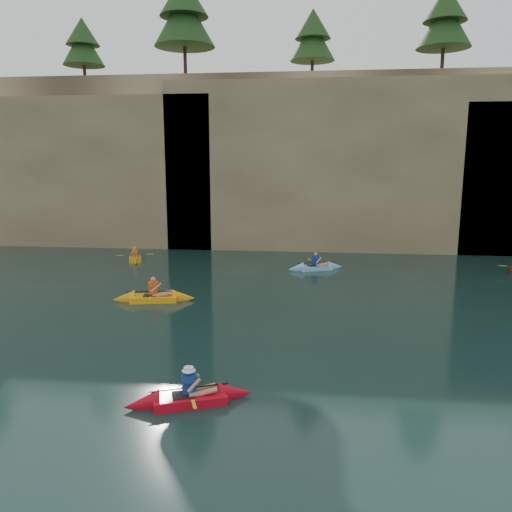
# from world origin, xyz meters

# --- Properties ---
(ground) EXTENTS (160.00, 160.00, 0.00)m
(ground) POSITION_xyz_m (0.00, 0.00, 0.00)
(ground) COLOR black
(ground) RESTS_ON ground
(cliff) EXTENTS (70.00, 16.00, 12.00)m
(cliff) POSITION_xyz_m (0.00, 30.00, 6.00)
(cliff) COLOR #A18462
(cliff) RESTS_ON ground
(cliff_slab_west) EXTENTS (26.00, 2.40, 10.56)m
(cliff_slab_west) POSITION_xyz_m (-20.00, 22.60, 5.28)
(cliff_slab_west) COLOR #99845D
(cliff_slab_west) RESTS_ON ground
(cliff_slab_center) EXTENTS (24.00, 2.40, 11.40)m
(cliff_slab_center) POSITION_xyz_m (2.00, 22.60, 5.70)
(cliff_slab_center) COLOR #99845D
(cliff_slab_center) RESTS_ON ground
(sea_cave_west) EXTENTS (4.50, 1.00, 4.00)m
(sea_cave_west) POSITION_xyz_m (-18.00, 21.95, 2.00)
(sea_cave_west) COLOR black
(sea_cave_west) RESTS_ON ground
(sea_cave_center) EXTENTS (3.50, 1.00, 3.20)m
(sea_cave_center) POSITION_xyz_m (-4.00, 21.95, 1.60)
(sea_cave_center) COLOR black
(sea_cave_center) RESTS_ON ground
(sea_cave_east) EXTENTS (5.00, 1.00, 4.50)m
(sea_cave_east) POSITION_xyz_m (10.00, 21.95, 2.25)
(sea_cave_east) COLOR black
(sea_cave_east) RESTS_ON ground
(cliff_pines) EXTENTS (56.00, 6.00, 7.83)m
(cliff_pines) POSITION_xyz_m (0.00, 25.00, 15.91)
(cliff_pines) COLOR black
(cliff_pines) RESTS_ON cliff
(main_kayaker) EXTENTS (3.24, 2.06, 1.18)m
(main_kayaker) POSITION_xyz_m (-3.21, 0.03, 0.16)
(main_kayaker) COLOR red
(main_kayaker) RESTS_ON ground
(kayaker_orange) EXTENTS (3.57, 2.57, 1.33)m
(kayaker_orange) POSITION_xyz_m (-6.94, 8.83, 0.16)
(kayaker_orange) COLOR #FFA310
(kayaker_orange) RESTS_ON ground
(kayaker_yellow) EXTENTS (2.08, 2.74, 1.09)m
(kayaker_yellow) POSITION_xyz_m (-10.80, 17.23, 0.14)
(kayaker_yellow) COLOR gold
(kayaker_yellow) RESTS_ON ground
(kayaker_ltblue_mid) EXTENTS (3.23, 2.25, 1.21)m
(kayaker_ltblue_mid) POSITION_xyz_m (-0.04, 15.97, 0.15)
(kayaker_ltblue_mid) COLOR #82BCDB
(kayaker_ltblue_mid) RESTS_ON ground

